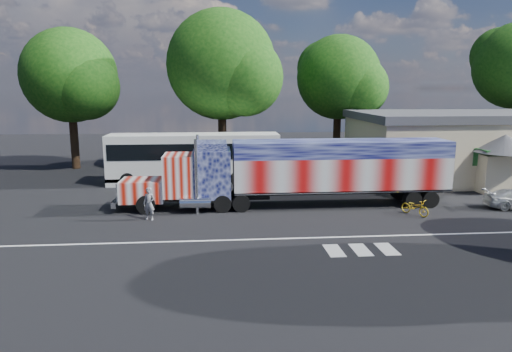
{
  "coord_description": "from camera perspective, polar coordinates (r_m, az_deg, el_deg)",
  "views": [
    {
      "loc": [
        -2.24,
        -23.53,
        7.03
      ],
      "look_at": [
        0.0,
        3.0,
        1.9
      ],
      "focal_mm": 32.0,
      "sensor_mm": 36.0,
      "label": 1
    }
  ],
  "objects": [
    {
      "name": "woman",
      "position": [
        25.34,
        -13.22,
        -3.39
      ],
      "size": [
        0.77,
        0.63,
        1.8
      ],
      "primitive_type": "imported",
      "rotation": [
        0.0,
        0.0,
        -0.35
      ],
      "color": "slate",
      "rests_on": "ground"
    },
    {
      "name": "bicycle",
      "position": [
        27.23,
        19.25,
        -3.68
      ],
      "size": [
        1.45,
        1.8,
        0.92
      ],
      "primitive_type": "imported",
      "rotation": [
        0.0,
        0.0,
        0.56
      ],
      "color": "gold",
      "rests_on": "ground"
    },
    {
      "name": "ground",
      "position": [
        24.66,
        0.59,
        -5.66
      ],
      "size": [
        100.0,
        100.0,
        0.0
      ],
      "primitive_type": "plane",
      "color": "black"
    },
    {
      "name": "hall_building",
      "position": [
        41.15,
        27.86,
        3.49
      ],
      "size": [
        22.4,
        12.8,
        5.2
      ],
      "color": "#C6B594",
      "rests_on": "ground"
    },
    {
      "name": "semi_truck",
      "position": [
        27.49,
        5.55,
        0.72
      ],
      "size": [
        19.97,
        3.15,
        4.26
      ],
      "color": "black",
      "rests_on": "ground"
    },
    {
      "name": "coach_bus",
      "position": [
        34.59,
        -7.72,
        2.29
      ],
      "size": [
        12.68,
        2.95,
        3.69
      ],
      "color": "silver",
      "rests_on": "ground"
    },
    {
      "name": "tree_n_mid",
      "position": [
        38.95,
        -4.12,
        13.61
      ],
      "size": [
        9.53,
        9.08,
        13.48
      ],
      "color": "black",
      "rests_on": "ground"
    },
    {
      "name": "tree_nw_a",
      "position": [
        43.16,
        -22.12,
        11.48
      ],
      "size": [
        8.46,
        8.06,
        12.14
      ],
      "color": "black",
      "rests_on": "ground"
    },
    {
      "name": "lane_markings",
      "position": [
        21.34,
        6.18,
        -8.38
      ],
      "size": [
        30.0,
        2.67,
        0.01
      ],
      "color": "silver",
      "rests_on": "ground"
    },
    {
      "name": "tree_ne_a",
      "position": [
        43.97,
        10.47,
        11.96
      ],
      "size": [
        8.16,
        7.77,
        11.92
      ],
      "color": "black",
      "rests_on": "ground"
    }
  ]
}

